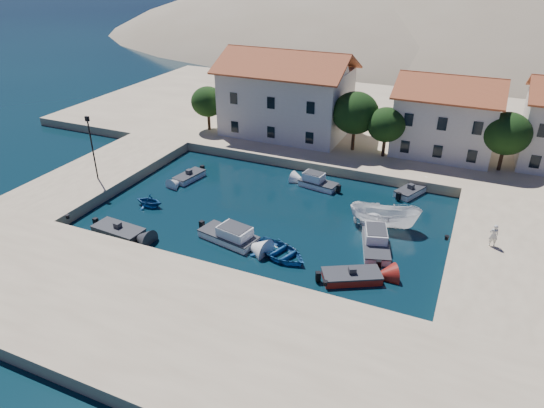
{
  "coord_description": "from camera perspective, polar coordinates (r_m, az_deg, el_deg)",
  "views": [
    {
      "loc": [
        15.23,
        -24.26,
        20.63
      ],
      "look_at": [
        0.87,
        8.22,
        2.0
      ],
      "focal_mm": 32.0,
      "sensor_mm": 36.0,
      "label": 1
    }
  ],
  "objects": [
    {
      "name": "cabin_cruiser_east",
      "position": [
        38.48,
        12.13,
        -4.6
      ],
      "size": [
        3.24,
        5.13,
        1.6
      ],
      "rotation": [
        0.0,
        0.0,
        1.87
      ],
      "color": "white",
      "rests_on": "ground"
    },
    {
      "name": "cabin_cruiser_north",
      "position": [
        47.58,
        5.46,
        2.49
      ],
      "size": [
        3.98,
        2.19,
        1.6
      ],
      "rotation": [
        0.0,
        0.0,
        2.98
      ],
      "color": "white",
      "rests_on": "ground"
    },
    {
      "name": "trees",
      "position": [
        53.25,
        11.32,
        9.89
      ],
      "size": [
        37.3,
        5.3,
        6.45
      ],
      "color": "#382314",
      "rests_on": "quay_north"
    },
    {
      "name": "motorboat_red_se",
      "position": [
        34.88,
        9.35,
        -8.41
      ],
      "size": [
        4.46,
        3.56,
        1.25
      ],
      "rotation": [
        0.0,
        0.0,
        0.5
      ],
      "color": "maroon",
      "rests_on": "ground"
    },
    {
      "name": "cabin_cruiser_south",
      "position": [
        38.9,
        -5.16,
        -3.65
      ],
      "size": [
        5.19,
        3.0,
        1.6
      ],
      "rotation": [
        0.0,
        0.0,
        -0.2
      ],
      "color": "white",
      "rests_on": "ground"
    },
    {
      "name": "motorboat_white_west",
      "position": [
        49.85,
        -9.7,
        3.19
      ],
      "size": [
        2.08,
        3.65,
        1.25
      ],
      "rotation": [
        0.0,
        0.0,
        -1.74
      ],
      "color": "white",
      "rests_on": "ground"
    },
    {
      "name": "building_mid",
      "position": [
        55.54,
        19.85,
        9.94
      ],
      "size": [
        10.5,
        8.4,
        8.3
      ],
      "color": "beige",
      "rests_on": "quay_north"
    },
    {
      "name": "hills",
      "position": [
        154.39,
        25.09,
        8.5
      ],
      "size": [
        254.0,
        176.0,
        99.0
      ],
      "color": "gray",
      "rests_on": "ground"
    },
    {
      "name": "quay_north",
      "position": [
        66.76,
        11.45,
        9.58
      ],
      "size": [
        80.0,
        36.0,
        1.0
      ],
      "primitive_type": "cube",
      "color": "tan",
      "rests_on": "ground"
    },
    {
      "name": "rowboat_west",
      "position": [
        45.47,
        -14.19,
        -0.21
      ],
      "size": [
        2.71,
        2.37,
        1.37
      ],
      "primitive_type": "imported",
      "rotation": [
        0.0,
        0.0,
        -1.52
      ],
      "color": "navy",
      "rests_on": "ground"
    },
    {
      "name": "lamppost",
      "position": [
        48.62,
        -20.49,
        6.84
      ],
      "size": [
        0.35,
        0.25,
        6.22
      ],
      "color": "black",
      "rests_on": "quay_west"
    },
    {
      "name": "motorboat_white_ne",
      "position": [
        47.92,
        15.96,
        1.43
      ],
      "size": [
        2.79,
        3.72,
        1.25
      ],
      "rotation": [
        0.0,
        0.0,
        1.16
      ],
      "color": "white",
      "rests_on": "ground"
    },
    {
      "name": "motorboat_grey_sw",
      "position": [
        41.59,
        -17.6,
        -3.03
      ],
      "size": [
        4.46,
        2.25,
        1.25
      ],
      "rotation": [
        0.0,
        0.0,
        -0.08
      ],
      "color": "#323337",
      "rests_on": "ground"
    },
    {
      "name": "boat_east",
      "position": [
        41.84,
        12.98,
        -2.64
      ],
      "size": [
        6.04,
        2.91,
        2.24
      ],
      "primitive_type": "imported",
      "rotation": [
        0.0,
        0.0,
        1.7
      ],
      "color": "white",
      "rests_on": "ground"
    },
    {
      "name": "bollards",
      "position": [
        36.4,
        -0.0,
        -4.67
      ],
      "size": [
        29.36,
        9.56,
        0.3
      ],
      "color": "black",
      "rests_on": "ground"
    },
    {
      "name": "quay_south",
      "position": [
        31.15,
        -12.48,
        -13.37
      ],
      "size": [
        52.0,
        12.0,
        1.0
      ],
      "primitive_type": "cube",
      "color": "tan",
      "rests_on": "ground"
    },
    {
      "name": "ground",
      "position": [
        35.3,
        -6.78,
        -8.31
      ],
      "size": [
        400.0,
        400.0,
        0.0
      ],
      "primitive_type": "plane",
      "color": "black",
      "rests_on": "ground"
    },
    {
      "name": "quay_west",
      "position": [
        52.45,
        -19.48,
        3.45
      ],
      "size": [
        8.0,
        20.0,
        1.0
      ],
      "primitive_type": "cube",
      "color": "tan",
      "rests_on": "ground"
    },
    {
      "name": "pedestrian",
      "position": [
        39.56,
        24.62,
        -3.36
      ],
      "size": [
        0.74,
        0.58,
        1.8
      ],
      "primitive_type": "imported",
      "rotation": [
        0.0,
        0.0,
        3.39
      ],
      "color": "silver",
      "rests_on": "quay_east"
    },
    {
      "name": "rowboat_south",
      "position": [
        37.1,
        0.95,
        -6.11
      ],
      "size": [
        5.57,
        4.76,
        0.98
      ],
      "primitive_type": "imported",
      "rotation": [
        0.0,
        0.0,
        1.23
      ],
      "color": "navy",
      "rests_on": "ground"
    },
    {
      "name": "quay_east",
      "position": [
        40.08,
        27.93,
        -6.1
      ],
      "size": [
        11.0,
        20.0,
        1.0
      ],
      "primitive_type": "cube",
      "color": "tan",
      "rests_on": "ground"
    },
    {
      "name": "building_left",
      "position": [
        58.29,
        1.73,
        13.07
      ],
      "size": [
        14.7,
        9.45,
        9.7
      ],
      "color": "beige",
      "rests_on": "quay_north"
    }
  ]
}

